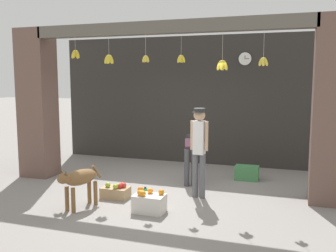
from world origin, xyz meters
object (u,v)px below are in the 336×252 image
(worker_stooping, at_px, (190,152))
(fruit_crate_apples, at_px, (116,191))
(wall_clock, at_px, (245,59))
(fruit_crate_oranges, at_px, (149,202))
(water_bottle, at_px, (145,194))
(dog, at_px, (79,180))
(shopkeeper, at_px, (199,145))
(produce_box_green, at_px, (247,173))

(worker_stooping, bearing_deg, fruit_crate_apples, -143.07)
(worker_stooping, distance_m, wall_clock, 2.91)
(fruit_crate_oranges, height_order, water_bottle, fruit_crate_oranges)
(dog, distance_m, fruit_crate_apples, 0.87)
(fruit_crate_apples, distance_m, water_bottle, 0.59)
(shopkeeper, distance_m, fruit_crate_oranges, 1.45)
(produce_box_green, xyz_separation_m, water_bottle, (-1.58, -2.06, -0.03))
(shopkeeper, height_order, worker_stooping, shopkeeper)
(dog, xyz_separation_m, wall_clock, (2.25, 4.00, 2.19))
(wall_clock, bearing_deg, shopkeeper, -99.47)
(shopkeeper, bearing_deg, fruit_crate_apples, 25.40)
(worker_stooping, relative_size, wall_clock, 3.08)
(shopkeeper, xyz_separation_m, fruit_crate_oranges, (-0.60, -1.03, -0.83))
(worker_stooping, distance_m, water_bottle, 1.57)
(dog, xyz_separation_m, fruit_crate_oranges, (1.19, 0.20, -0.34))
(water_bottle, bearing_deg, shopkeeper, 31.20)
(water_bottle, bearing_deg, wall_clock, 68.03)
(produce_box_green, xyz_separation_m, wall_clock, (-0.25, 1.23, 2.54))
(dog, bearing_deg, worker_stooping, 163.60)
(dog, xyz_separation_m, fruit_crate_apples, (0.33, 0.71, -0.38))
(shopkeeper, relative_size, wall_clock, 5.11)
(dog, relative_size, produce_box_green, 1.85)
(fruit_crate_oranges, bearing_deg, fruit_crate_apples, 149.55)
(fruit_crate_oranges, distance_m, fruit_crate_apples, 1.00)
(shopkeeper, bearing_deg, wall_clock, -93.85)
(shopkeeper, distance_m, worker_stooping, 1.01)
(produce_box_green, height_order, wall_clock, wall_clock)
(wall_clock, bearing_deg, produce_box_green, -78.48)
(shopkeeper, xyz_separation_m, wall_clock, (0.46, 2.77, 1.70))
(dog, bearing_deg, water_bottle, 144.54)
(fruit_crate_oranges, height_order, wall_clock, wall_clock)
(fruit_crate_apples, relative_size, wall_clock, 1.53)
(produce_box_green, bearing_deg, water_bottle, -127.50)
(shopkeeper, relative_size, fruit_crate_apples, 3.34)
(produce_box_green, distance_m, wall_clock, 2.84)
(shopkeeper, relative_size, produce_box_green, 3.32)
(fruit_crate_apples, bearing_deg, dog, -115.11)
(worker_stooping, xyz_separation_m, wall_clock, (0.86, 1.90, 2.03))
(dog, height_order, wall_clock, wall_clock)
(water_bottle, height_order, wall_clock, wall_clock)
(dog, bearing_deg, fruit_crate_oranges, 116.71)
(worker_stooping, bearing_deg, water_bottle, -124.32)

